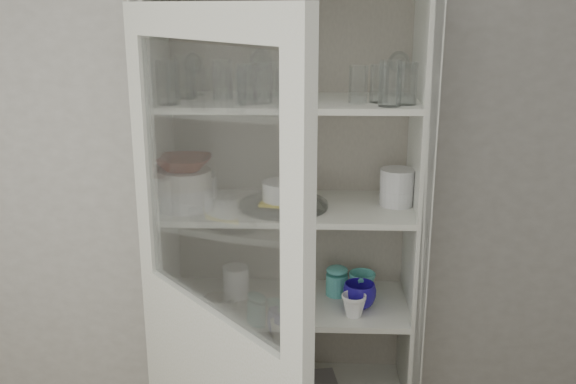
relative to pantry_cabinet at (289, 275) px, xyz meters
The scene contains 36 objects.
wall_back 0.44m from the pantry_cabinet, 140.87° to the left, with size 3.60×0.02×2.60m, color #A6A39B.
pantry_cabinet is the anchor object (origin of this frame).
cupboard_door 0.66m from the pantry_cabinet, 108.17° to the right, with size 0.62×0.71×2.00m.
tumbler_0 0.92m from the pantry_cabinet, 153.14° to the right, with size 0.08×0.08×0.15m, color silver.
tumbler_1 0.82m from the pantry_cabinet, 124.56° to the right, with size 0.07×0.07×0.14m, color silver.
tumbler_2 0.81m from the pantry_cabinet, 116.22° to the right, with size 0.07×0.07×0.14m, color silver.
tumbler_3 0.82m from the pantry_cabinet, 82.10° to the right, with size 0.07×0.07×0.14m, color silver.
tumbler_4 0.81m from the pantry_cabinet, 74.86° to the right, with size 0.06×0.06×0.13m, color silver.
tumbler_5 0.90m from the pantry_cabinet, 32.43° to the right, with size 0.08×0.08×0.15m, color silver.
tumbler_6 0.91m from the pantry_cabinet, 23.82° to the right, with size 0.07×0.07×0.14m, color silver.
tumbler_7 0.88m from the pantry_cabinet, behind, with size 0.08×0.08×0.15m, color silver.
tumbler_8 0.83m from the pantry_cabinet, 157.96° to the right, with size 0.07×0.07×0.14m, color silver.
tumbler_9 0.80m from the pantry_cabinet, 153.31° to the right, with size 0.06×0.06×0.13m, color silver.
tumbler_10 0.79m from the pantry_cabinet, 132.66° to the right, with size 0.06×0.06×0.13m, color silver.
tumbler_11 0.79m from the pantry_cabinet, 59.39° to the right, with size 0.06×0.06×0.12m, color silver.
goblet_0 0.88m from the pantry_cabinet, behind, with size 0.08×0.08×0.17m, color silver, non-canonical shape.
goblet_1 0.82m from the pantry_cabinet, 163.14° to the left, with size 0.08×0.08×0.19m, color silver, non-canonical shape.
goblet_2 0.80m from the pantry_cabinet, 40.64° to the left, with size 0.07×0.07×0.16m, color silver, non-canonical shape.
goblet_3 0.91m from the pantry_cabinet, ahead, with size 0.08×0.08×0.18m, color silver, non-canonical shape.
plate_stack_front 0.54m from the pantry_cabinet, 161.60° to the right, with size 0.20×0.20×0.08m, color white.
plate_stack_back 0.53m from the pantry_cabinet, behind, with size 0.21×0.21×0.08m, color white.
cream_bowl 0.59m from the pantry_cabinet, 161.60° to the right, with size 0.20×0.20×0.06m, color white.
terracotta_bowl 0.63m from the pantry_cabinet, 161.60° to the right, with size 0.20×0.20×0.05m, color maroon.
glass_platter 0.35m from the pantry_cabinet, 97.56° to the right, with size 0.33×0.33×0.02m, color silver.
yellow_trivet 0.36m from the pantry_cabinet, 97.56° to the right, with size 0.16×0.16×0.01m, color yellow.
white_ramekin 0.40m from the pantry_cabinet, 97.56° to the right, with size 0.16×0.16×0.07m, color white.
grey_bowl_stack 0.57m from the pantry_cabinet, ahead, with size 0.13×0.13×0.14m, color silver.
mug_blue 0.30m from the pantry_cabinet, 23.20° to the right, with size 0.13×0.13×0.10m, color navy.
mug_teal 0.30m from the pantry_cabinet, ahead, with size 0.11×0.11×0.10m, color teal.
mug_white 0.32m from the pantry_cabinet, 37.53° to the right, with size 0.09×0.09×0.09m, color white.
teal_jar 0.20m from the pantry_cabinet, ahead, with size 0.09×0.09×0.11m.
measuring_cups 0.31m from the pantry_cabinet, 151.89° to the right, with size 0.11×0.11×0.04m, color silver.
white_canister 0.21m from the pantry_cabinet, behind, with size 0.11×0.11×0.12m, color white.
cream_dish 0.48m from the pantry_cabinet, 162.09° to the right, with size 0.23×0.23×0.07m, color white.
tumbler_12 0.86m from the pantry_cabinet, 22.21° to the right, with size 0.07×0.07×0.13m, color silver.
tumbler_13 0.84m from the pantry_cabinet, 33.87° to the right, with size 0.07×0.07×0.13m, color silver.
Camera 1 is at (0.29, -1.05, 1.99)m, focal length 40.00 mm.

